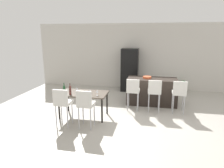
{
  "coord_description": "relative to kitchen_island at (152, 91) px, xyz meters",
  "views": [
    {
      "loc": [
        0.19,
        -5.91,
        2.39
      ],
      "look_at": [
        -1.0,
        0.2,
        0.85
      ],
      "focal_mm": 31.71,
      "sensor_mm": 36.0,
      "label": 1
    }
  ],
  "objects": [
    {
      "name": "potted_plant",
      "position": [
        1.33,
        1.62,
        -0.16
      ],
      "size": [
        0.32,
        0.32,
        0.53
      ],
      "color": "beige",
      "rests_on": "ground_plane"
    },
    {
      "name": "refrigerator",
      "position": [
        -0.96,
        1.63,
        0.46
      ],
      "size": [
        0.72,
        0.68,
        1.84
      ],
      "primitive_type": "cube",
      "color": "black",
      "rests_on": "ground_plane"
    },
    {
      "name": "dining_chair_near",
      "position": [
        -2.31,
        -2.32,
        0.24
      ],
      "size": [
        0.4,
        0.4,
        1.05
      ],
      "color": "silver",
      "rests_on": "ground_plane"
    },
    {
      "name": "bar_chair_right",
      "position": [
        0.82,
        -0.78,
        0.24
      ],
      "size": [
        0.4,
        0.4,
        1.05
      ],
      "color": "silver",
      "rests_on": "ground_plane"
    },
    {
      "name": "wine_glass_middle",
      "position": [
        -1.74,
        -1.73,
        0.4
      ],
      "size": [
        0.07,
        0.07,
        0.17
      ],
      "color": "silver",
      "rests_on": "dining_table"
    },
    {
      "name": "wine_glass_right",
      "position": [
        -1.52,
        -1.75,
        0.4
      ],
      "size": [
        0.07,
        0.07,
        0.17
      ],
      "color": "silver",
      "rests_on": "dining_table"
    },
    {
      "name": "wine_bottle_left",
      "position": [
        -2.47,
        -1.83,
        0.41
      ],
      "size": [
        0.07,
        0.07,
        0.34
      ],
      "color": "#194723",
      "rests_on": "dining_table"
    },
    {
      "name": "kitchen_island",
      "position": [
        0.0,
        0.0,
        0.0
      ],
      "size": [
        1.72,
        0.8,
        0.92
      ],
      "primitive_type": "cube",
      "color": "black",
      "rests_on": "ground_plane"
    },
    {
      "name": "wine_glass_near",
      "position": [
        -2.19,
        -1.56,
        0.4
      ],
      "size": [
        0.07,
        0.07,
        0.17
      ],
      "color": "silver",
      "rests_on": "dining_table"
    },
    {
      "name": "dining_table",
      "position": [
        -1.99,
        -1.57,
        0.21
      ],
      "size": [
        1.4,
        0.78,
        0.74
      ],
      "color": "#4C4238",
      "rests_on": "ground_plane"
    },
    {
      "name": "bar_chair_left",
      "position": [
        -0.59,
        -0.78,
        0.24
      ],
      "size": [
        0.41,
        0.41,
        1.05
      ],
      "color": "silver",
      "rests_on": "ground_plane"
    },
    {
      "name": "dining_chair_far",
      "position": [
        -1.68,
        -2.32,
        0.24
      ],
      "size": [
        0.41,
        0.41,
        1.05
      ],
      "color": "silver",
      "rests_on": "ground_plane"
    },
    {
      "name": "bar_chair_middle",
      "position": [
        0.08,
        -0.78,
        0.24
      ],
      "size": [
        0.41,
        0.41,
        1.05
      ],
      "color": "silver",
      "rests_on": "ground_plane"
    },
    {
      "name": "back_wall",
      "position": [
        -0.28,
        2.07,
        0.99
      ],
      "size": [
        10.0,
        0.12,
        2.9
      ],
      "primitive_type": "cube",
      "color": "beige",
      "rests_on": "ground_plane"
    },
    {
      "name": "ground_plane",
      "position": [
        -0.28,
        -0.99,
        -0.46
      ],
      "size": [
        10.0,
        10.0,
        0.0
      ],
      "primitive_type": "plane",
      "color": "#ADA89E"
    },
    {
      "name": "fruit_bowl",
      "position": [
        -0.18,
        -0.01,
        0.5
      ],
      "size": [
        0.3,
        0.3,
        0.07
      ],
      "primitive_type": "cylinder",
      "color": "#C6512D",
      "rests_on": "kitchen_island"
    },
    {
      "name": "wine_bottle_far",
      "position": [
        -2.29,
        -1.82,
        0.41
      ],
      "size": [
        0.06,
        0.06,
        0.34
      ],
      "color": "#471E19",
      "rests_on": "dining_table"
    }
  ]
}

